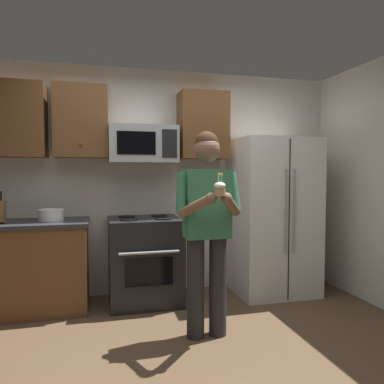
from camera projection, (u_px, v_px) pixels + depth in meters
ground_plane at (188, 362)px, 2.74m from camera, size 6.00×6.00×0.00m
wall_back at (153, 182)px, 4.37m from camera, size 4.40×0.10×2.60m
oven_range at (145, 260)px, 4.00m from camera, size 0.76×0.70×0.93m
microwave at (143, 144)px, 4.04m from camera, size 0.74×0.41×0.40m
refrigerator at (273, 216)px, 4.30m from camera, size 0.90×0.75×1.80m
cabinet_row_upper at (88, 122)px, 3.94m from camera, size 2.78×0.36×0.76m
counter_left at (15, 267)px, 3.70m from camera, size 1.44×0.66×0.92m
bowl_large_white at (51, 215)px, 3.76m from camera, size 0.26×0.26×0.12m
person at (207, 222)px, 3.13m from camera, size 0.60×0.48×1.76m
cupcake at (220, 188)px, 2.79m from camera, size 0.09×0.09×0.17m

